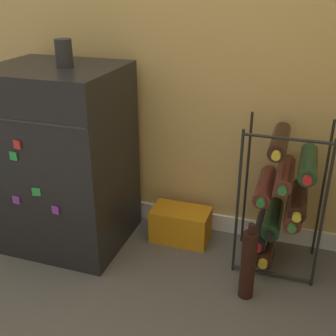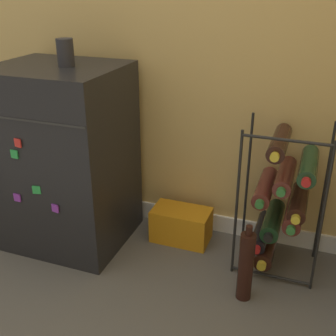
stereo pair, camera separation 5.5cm
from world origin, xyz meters
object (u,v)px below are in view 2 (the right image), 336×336
fridge_top_cup (65,53)px  mini_fridge (65,157)px  wine_rack (281,200)px  loose_bottle_floor (246,266)px  soda_box (181,225)px

fridge_top_cup → mini_fridge: bearing=-179.8°
wine_rack → loose_bottle_floor: (-0.09, -0.27, -0.18)m
loose_bottle_floor → wine_rack: bearing=71.8°
loose_bottle_floor → fridge_top_cup: bearing=169.4°
wine_rack → soda_box: (-0.46, 0.04, -0.25)m
soda_box → fridge_top_cup: fridge_top_cup is taller
mini_fridge → wine_rack: 1.00m
soda_box → mini_fridge: bearing=-164.0°
soda_box → loose_bottle_floor: size_ratio=0.82×
mini_fridge → soda_box: (0.53, 0.15, -0.34)m
mini_fridge → loose_bottle_floor: size_ratio=2.50×
wine_rack → soda_box: wine_rack is taller
wine_rack → fridge_top_cup: 1.11m
soda_box → loose_bottle_floor: bearing=-39.6°
fridge_top_cup → loose_bottle_floor: bearing=-10.6°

